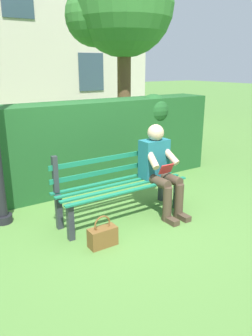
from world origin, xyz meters
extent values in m
plane|color=#517F38|center=(0.00, 0.00, 0.00)|extent=(60.00, 60.00, 0.00)
cube|color=#2D3338|center=(-0.80, 0.17, 0.22)|extent=(0.07, 0.07, 0.44)
cube|color=#2D3338|center=(0.80, 0.17, 0.22)|extent=(0.07, 0.07, 0.44)
cube|color=#2D3338|center=(-0.80, -0.17, 0.22)|extent=(0.07, 0.07, 0.44)
cube|color=#2D3338|center=(0.80, -0.17, 0.22)|extent=(0.07, 0.07, 0.44)
cube|color=#197251|center=(0.00, -0.22, 0.45)|extent=(1.77, 0.06, 0.02)
cube|color=#197251|center=(0.00, -0.07, 0.45)|extent=(1.77, 0.06, 0.02)
cube|color=#197251|center=(0.00, 0.07, 0.45)|extent=(1.77, 0.06, 0.02)
cube|color=#197251|center=(0.00, 0.22, 0.45)|extent=(1.77, 0.06, 0.02)
cube|color=#2D3338|center=(-0.80, -0.21, 0.69)|extent=(0.06, 0.06, 0.45)
cube|color=#2D3338|center=(0.80, -0.21, 0.69)|extent=(0.06, 0.06, 0.45)
cube|color=#197251|center=(0.00, -0.21, 0.60)|extent=(1.77, 0.02, 0.06)
cube|color=#197251|center=(0.00, -0.21, 0.78)|extent=(1.77, 0.02, 0.06)
cube|color=#1E6672|center=(-0.53, -0.02, 0.72)|extent=(0.38, 0.22, 0.52)
sphere|color=#D8AD8C|center=(-0.53, 0.00, 1.08)|extent=(0.22, 0.22, 0.22)
cylinder|color=#473828|center=(-0.63, 0.19, 0.48)|extent=(0.13, 0.42, 0.13)
cylinder|color=#473828|center=(-0.43, 0.19, 0.48)|extent=(0.13, 0.42, 0.13)
cylinder|color=#473828|center=(-0.63, 0.40, 0.23)|extent=(0.12, 0.12, 0.46)
cylinder|color=#473828|center=(-0.43, 0.40, 0.23)|extent=(0.12, 0.12, 0.46)
cube|color=#473828|center=(-0.63, 0.48, 0.04)|extent=(0.10, 0.24, 0.07)
cube|color=#473828|center=(-0.43, 0.48, 0.04)|extent=(0.10, 0.24, 0.07)
cylinder|color=#D8AD8C|center=(-0.68, 0.12, 0.78)|extent=(0.14, 0.32, 0.26)
cylinder|color=#D8AD8C|center=(-0.38, 0.12, 0.78)|extent=(0.14, 0.32, 0.26)
cube|color=#B22626|center=(-0.53, 0.24, 0.64)|extent=(0.20, 0.07, 0.13)
cube|color=#1E5123|center=(0.12, -1.35, 0.69)|extent=(5.30, 0.61, 1.39)
sphere|color=#1E5123|center=(-1.47, -1.26, 1.18)|extent=(0.55, 0.55, 0.55)
cylinder|color=brown|center=(-2.19, -3.29, 1.29)|extent=(0.31, 0.31, 2.58)
sphere|color=#387A33|center=(-2.19, -3.29, 3.19)|extent=(2.20, 2.20, 2.20)
sphere|color=#387A33|center=(-1.64, -3.62, 2.97)|extent=(1.32, 1.32, 1.32)
cube|color=beige|center=(-0.89, -8.23, 3.06)|extent=(8.93, 3.03, 6.12)
cube|color=#334756|center=(-3.12, -6.70, 1.71)|extent=(0.90, 0.04, 1.20)
cube|color=brown|center=(0.57, 0.49, 0.11)|extent=(0.32, 0.15, 0.22)
torus|color=brown|center=(0.57, 0.49, 0.27)|extent=(0.20, 0.02, 0.20)
cylinder|color=black|center=(1.35, -0.72, 0.05)|extent=(0.22, 0.22, 0.10)
camera|label=1|loc=(2.14, 3.34, 1.93)|focal=35.15mm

